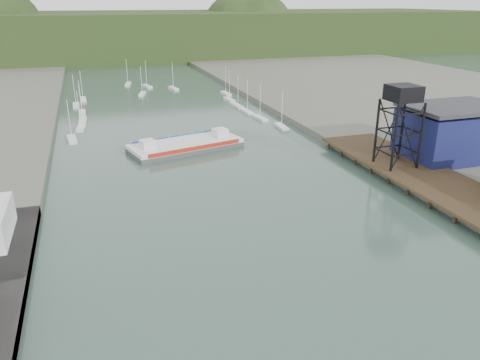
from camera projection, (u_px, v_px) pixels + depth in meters
east_pier at (447, 188)px, 83.60m from camera, size 14.00×70.00×2.45m
lift_tower at (403, 98)px, 89.60m from camera, size 6.50×6.50×16.00m
blue_shed at (452, 133)px, 98.79m from camera, size 20.50×14.50×11.30m
marina_sailboats at (160, 105)px, 156.43m from camera, size 57.71×92.65×0.90m
distant_hills at (112, 38)px, 296.12m from camera, size 500.00×120.00×80.00m
chain_ferry at (186, 145)px, 110.86m from camera, size 27.91×16.50×3.77m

